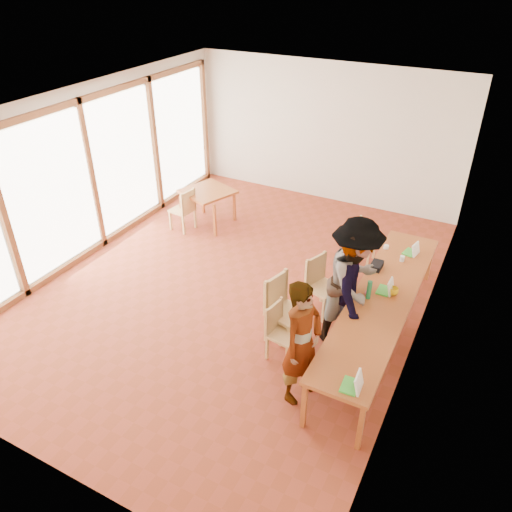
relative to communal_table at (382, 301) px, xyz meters
The scene contains 25 objects.
ground 2.61m from the communal_table, behind, with size 8.00×8.00×0.00m, color #953924.
wall_back 5.01m from the communal_table, 120.39° to the left, with size 6.00×0.10×3.00m, color beige.
wall_front 4.57m from the communal_table, 123.79° to the right, with size 6.00×0.10×3.00m, color beige.
wall_right 0.98m from the communal_table, 27.78° to the left, with size 0.10×8.00×3.00m, color beige.
window_wall 5.52m from the communal_table, behind, with size 0.10×8.00×3.00m, color white.
ceiling 3.42m from the communal_table, behind, with size 6.00×8.00×0.04m, color white.
communal_table is the anchor object (origin of this frame).
side_table 4.54m from the communal_table, 154.58° to the left, with size 0.90×0.90×0.75m.
chair_near 1.49m from the communal_table, 140.05° to the right, with size 0.45×0.45×0.45m.
chair_mid 1.40m from the communal_table, 154.79° to the right, with size 0.59×0.59×0.55m.
chair_far 1.08m from the communal_table, 164.38° to the left, with size 0.57×0.57×0.50m.
chair_empty 2.26m from the communal_table, 114.47° to the left, with size 0.39×0.39×0.42m.
chair_spare 4.62m from the communal_table, 160.87° to the left, with size 0.46×0.46×0.47m.
person_near 1.61m from the communal_table, 111.48° to the right, with size 0.62×0.41×1.70m, color gray.
person_mid 0.48m from the communal_table, 165.85° to the right, with size 0.89×0.69×1.83m, color gray.
person_far 0.49m from the communal_table, 167.45° to the right, with size 1.24×0.71×1.91m, color gray.
laptop_near 1.81m from the communal_table, 84.57° to the right, with size 0.23×0.27×0.21m.
laptop_mid 0.20m from the communal_table, 84.30° to the left, with size 0.21×0.25×0.21m.
laptop_far 1.39m from the communal_table, 85.74° to the left, with size 0.25×0.27×0.20m.
yellow_mug 0.21m from the communal_table, 54.15° to the left, with size 0.14×0.14×0.11m, color yellow.
green_bottle 0.28m from the communal_table, 150.71° to the right, with size 0.07×0.07×0.28m, color #21824D.
clear_glass 1.09m from the communal_table, 89.54° to the left, with size 0.07×0.07×0.09m, color silver.
condiment_cup 1.39m from the communal_table, 102.95° to the left, with size 0.08×0.08×0.06m, color white.
pink_phone 0.23m from the communal_table, behind, with size 0.05×0.10×0.01m, color #BC435D.
black_pouch 0.77m from the communal_table, 112.23° to the left, with size 0.16×0.26×0.09m, color black.
Camera 1 is at (3.52, -6.04, 4.88)m, focal length 35.00 mm.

